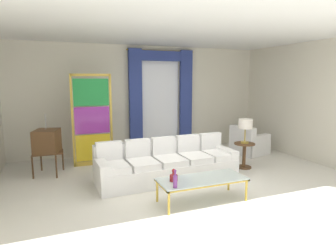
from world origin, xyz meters
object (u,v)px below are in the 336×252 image
at_px(bottle_blue_decanter, 174,177).
at_px(round_side_table, 244,153).
at_px(coffee_table, 202,180).
at_px(stained_glass_divider, 92,122).
at_px(peacock_figurine, 116,157).
at_px(bottle_crystal_tall, 175,181).
at_px(table_lamp_brass, 245,125).
at_px(vintage_tv, 47,142).
at_px(couch_white_long, 166,164).
at_px(armchair_white, 248,144).

bearing_deg(bottle_blue_decanter, round_side_table, 28.79).
relative_size(coffee_table, stained_glass_divider, 0.69).
bearing_deg(peacock_figurine, bottle_crystal_tall, -82.91).
relative_size(bottle_crystal_tall, table_lamp_brass, 0.51).
distance_m(bottle_blue_decanter, vintage_tv, 3.15).
bearing_deg(bottle_crystal_tall, coffee_table, 20.84).
height_order(bottle_blue_decanter, peacock_figurine, bottle_blue_decanter).
height_order(peacock_figurine, round_side_table, round_side_table).
height_order(coffee_table, bottle_blue_decanter, bottle_blue_decanter).
distance_m(bottle_blue_decanter, round_side_table, 2.66).
bearing_deg(couch_white_long, bottle_crystal_tall, -106.23).
bearing_deg(vintage_tv, bottle_blue_decanter, -51.49).
height_order(vintage_tv, table_lamp_brass, vintage_tv).
bearing_deg(peacock_figurine, stained_glass_divider, 147.85).
xyz_separation_m(round_side_table, table_lamp_brass, (-0.00, 0.00, 0.67)).
relative_size(couch_white_long, coffee_table, 1.95).
distance_m(couch_white_long, round_side_table, 1.98).
relative_size(stained_glass_divider, round_side_table, 3.70).
relative_size(bottle_blue_decanter, vintage_tv, 0.15).
height_order(stained_glass_divider, table_lamp_brass, stained_glass_divider).
relative_size(couch_white_long, bottle_crystal_tall, 10.17).
bearing_deg(couch_white_long, peacock_figurine, 121.86).
height_order(bottle_crystal_tall, table_lamp_brass, table_lamp_brass).
bearing_deg(table_lamp_brass, coffee_table, -143.85).
bearing_deg(armchair_white, table_lamp_brass, -130.64).
height_order(couch_white_long, table_lamp_brass, table_lamp_brass).
bearing_deg(vintage_tv, coffee_table, -45.72).
xyz_separation_m(bottle_blue_decanter, bottle_crystal_tall, (-0.09, -0.28, 0.05)).
distance_m(round_side_table, table_lamp_brass, 0.67).
xyz_separation_m(coffee_table, round_side_table, (1.83, 1.34, -0.02)).
height_order(vintage_tv, peacock_figurine, vintage_tv).
relative_size(armchair_white, round_side_table, 1.62).
xyz_separation_m(stained_glass_divider, round_side_table, (3.27, -1.55, -0.70)).
distance_m(vintage_tv, round_side_table, 4.46).
relative_size(coffee_table, bottle_blue_decanter, 7.25).
distance_m(couch_white_long, vintage_tv, 2.64).
bearing_deg(bottle_blue_decanter, table_lamp_brass, 28.79).
height_order(bottle_crystal_tall, stained_glass_divider, stained_glass_divider).
bearing_deg(vintage_tv, couch_white_long, -27.75).
relative_size(coffee_table, round_side_table, 2.53).
bearing_deg(table_lamp_brass, peacock_figurine, 155.92).
bearing_deg(stained_glass_divider, bottle_blue_decanter, -71.73).
bearing_deg(armchair_white, bottle_blue_decanter, -144.20).
height_order(bottle_blue_decanter, stained_glass_divider, stained_glass_divider).
height_order(bottle_blue_decanter, vintage_tv, vintage_tv).
relative_size(bottle_blue_decanter, round_side_table, 0.35).
height_order(vintage_tv, stained_glass_divider, stained_glass_divider).
height_order(coffee_table, table_lamp_brass, table_lamp_brass).
bearing_deg(bottle_crystal_tall, bottle_blue_decanter, 72.02).
distance_m(vintage_tv, armchair_white, 5.21).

